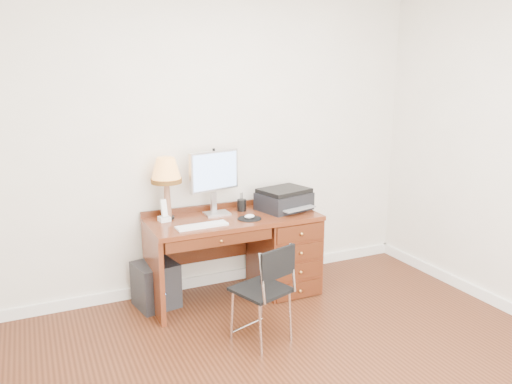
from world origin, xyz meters
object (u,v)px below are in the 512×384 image
desk (266,248)px  equipment_box (156,285)px  chair (265,285)px  printer (284,199)px  leg_lamp (166,174)px  phone (164,215)px  monitor (215,174)px

desk → equipment_box: 1.04m
desk → chair: 0.97m
desk → equipment_box: (-1.01, 0.10, -0.22)m
chair → printer: bearing=36.4°
leg_lamp → chair: bearing=-67.3°
leg_lamp → phone: size_ratio=2.82×
leg_lamp → chair: leg_lamp is taller
desk → leg_lamp: size_ratio=2.80×
monitor → leg_lamp: 0.44m
printer → phone: (-1.10, 0.09, -0.04)m
desk → phone: bearing=172.8°
monitor → equipment_box: monitor is taller
desk → printer: size_ratio=2.90×
printer → chair: bearing=-139.2°
desk → leg_lamp: 1.14m
chair → equipment_box: (-0.58, 0.96, -0.27)m
phone → equipment_box: size_ratio=0.49×
chair → equipment_box: chair is taller
monitor → phone: monitor is taller
phone → chair: phone is taller
desk → printer: printer is taller
phone → desk: bearing=-15.0°
monitor → chair: 1.20m
printer → equipment_box: size_ratio=1.32×
leg_lamp → phone: leg_lamp is taller
leg_lamp → chair: 1.31m
monitor → phone: size_ratio=2.99×
phone → leg_lamp: bearing=41.9°
monitor → chair: bearing=-104.5°
desk → chair: size_ratio=1.94×
equipment_box → phone: bearing=-0.7°
printer → chair: (-0.62, -0.89, -0.38)m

